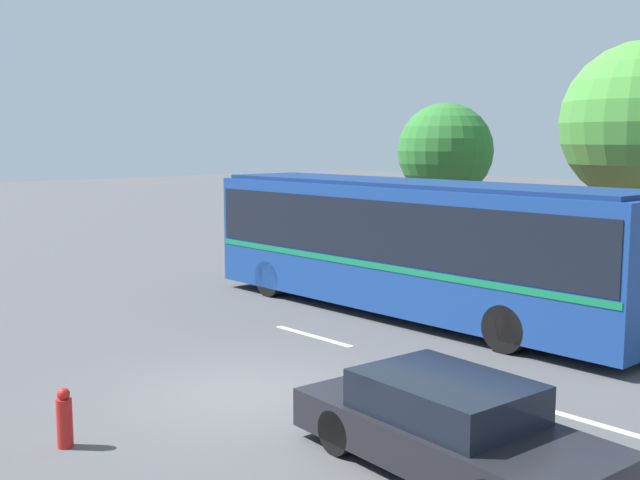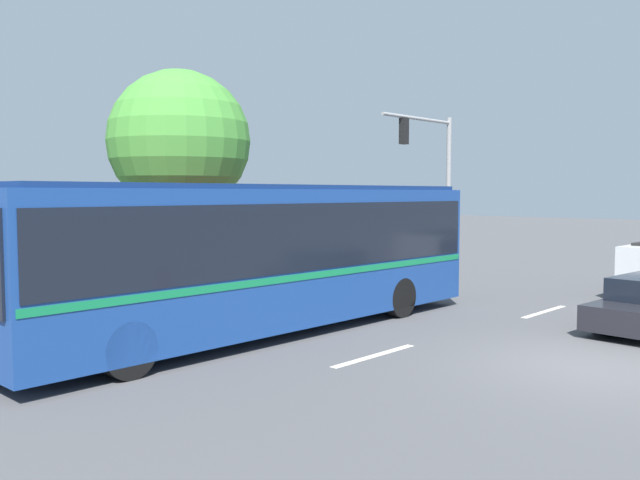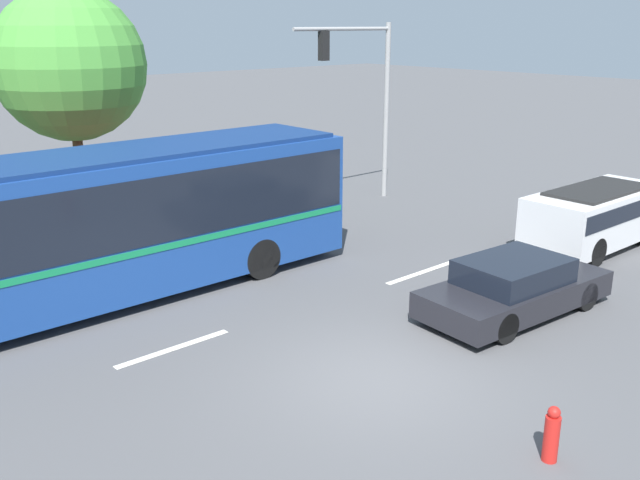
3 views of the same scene
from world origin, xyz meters
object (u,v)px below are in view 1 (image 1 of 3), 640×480
object	(u,v)px
city_bus	(411,240)
sedan_foreground	(450,427)
fire_hydrant	(65,419)
street_tree_left	(445,151)

from	to	relation	value
city_bus	sedan_foreground	xyz separation A→B (m)	(6.27, -6.48, -1.29)
sedan_foreground	fire_hydrant	distance (m)	5.33
sedan_foreground	city_bus	bearing A→B (deg)	138.35
street_tree_left	fire_hydrant	distance (m)	19.04
city_bus	street_tree_left	bearing A→B (deg)	-56.39
city_bus	fire_hydrant	size ratio (longest dim) A/B	14.22
street_tree_left	fire_hydrant	bearing A→B (deg)	-67.82
city_bus	sedan_foreground	bearing A→B (deg)	134.30
city_bus	fire_hydrant	world-z (taller)	city_bus
city_bus	fire_hydrant	bearing A→B (deg)	102.51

